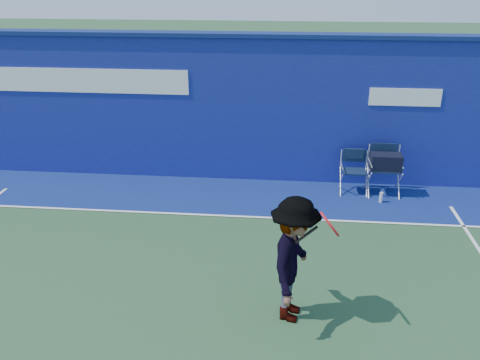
# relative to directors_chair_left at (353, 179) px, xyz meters

# --- Properties ---
(ground) EXTENTS (80.00, 80.00, 0.00)m
(ground) POSITION_rel_directors_chair_left_xyz_m (-2.68, -4.54, -0.29)
(ground) COLOR #274A2B
(ground) RESTS_ON ground
(stadium_wall) EXTENTS (24.00, 0.50, 3.08)m
(stadium_wall) POSITION_rel_directors_chair_left_xyz_m (-2.68, 0.66, 1.26)
(stadium_wall) COLOR navy
(stadium_wall) RESTS_ON ground
(out_of_bounds_strip) EXTENTS (24.00, 1.80, 0.01)m
(out_of_bounds_strip) POSITION_rel_directors_chair_left_xyz_m (-2.68, -0.44, -0.29)
(out_of_bounds_strip) COLOR navy
(out_of_bounds_strip) RESTS_ON ground
(court_lines) EXTENTS (24.00, 12.00, 0.01)m
(court_lines) POSITION_rel_directors_chair_left_xyz_m (-2.68, -3.94, -0.28)
(court_lines) COLOR white
(court_lines) RESTS_ON out_of_bounds_strip
(directors_chair_left) EXTENTS (0.52, 0.48, 0.87)m
(directors_chair_left) POSITION_rel_directors_chair_left_xyz_m (0.00, 0.00, 0.00)
(directors_chair_left) COLOR silver
(directors_chair_left) RESTS_ON ground
(directors_chair_right) EXTENTS (0.60, 0.54, 1.00)m
(directors_chair_right) POSITION_rel_directors_chair_left_xyz_m (0.59, -0.02, 0.13)
(directors_chair_right) COLOR silver
(directors_chair_right) RESTS_ON ground
(water_bottle) EXTENTS (0.07, 0.07, 0.22)m
(water_bottle) POSITION_rel_directors_chair_left_xyz_m (0.50, -0.45, -0.18)
(water_bottle) COLOR silver
(water_bottle) RESTS_ON ground
(tennis_player) EXTENTS (0.99, 1.21, 1.71)m
(tennis_player) POSITION_rel_directors_chair_left_xyz_m (-1.24, -4.14, 0.57)
(tennis_player) COLOR #EA4738
(tennis_player) RESTS_ON ground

